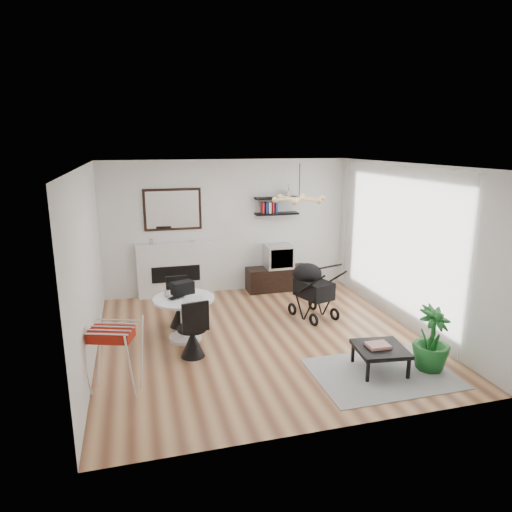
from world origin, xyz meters
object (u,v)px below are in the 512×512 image
object	(u,v)px
crt_tv	(279,256)
potted_plant	(432,339)
tv_console	(277,279)
stroller	(312,292)
drying_rack	(114,357)
dining_table	(184,312)
fireplace	(175,263)
coffee_table	(380,350)

from	to	relation	value
crt_tv	potted_plant	distance (m)	3.98
tv_console	stroller	distance (m)	1.61
drying_rack	stroller	bearing A→B (deg)	47.28
tv_console	dining_table	size ratio (longest dim) A/B	1.36
crt_tv	drying_rack	world-z (taller)	crt_tv
stroller	crt_tv	bearing A→B (deg)	76.13
drying_rack	potted_plant	world-z (taller)	potted_plant
drying_rack	stroller	xyz separation A→B (m)	(3.30, 1.76, -0.01)
crt_tv	stroller	world-z (taller)	stroller
dining_table	potted_plant	xyz separation A→B (m)	(3.11, -1.85, -0.01)
fireplace	potted_plant	world-z (taller)	fireplace
tv_console	crt_tv	world-z (taller)	crt_tv
crt_tv	stroller	distance (m)	1.62
dining_table	fireplace	bearing A→B (deg)	88.03
crt_tv	coffee_table	bearing A→B (deg)	-86.27
drying_rack	fireplace	bearing A→B (deg)	92.10
crt_tv	potted_plant	xyz separation A→B (m)	(0.92, -3.86, -0.28)
tv_console	dining_table	distance (m)	2.97
stroller	dining_table	bearing A→B (deg)	172.79
dining_table	coffee_table	xyz separation A→B (m)	(2.43, -1.71, -0.15)
tv_console	drying_rack	distance (m)	4.62
fireplace	dining_table	distance (m)	2.18
drying_rack	coffee_table	size ratio (longest dim) A/B	1.23
coffee_table	potted_plant	bearing A→B (deg)	-11.85
tv_console	potted_plant	world-z (taller)	potted_plant
fireplace	stroller	bearing A→B (deg)	-38.33
tv_console	stroller	size ratio (longest dim) A/B	1.22
crt_tv	stroller	bearing A→B (deg)	-86.29
fireplace	stroller	xyz separation A→B (m)	(2.22, -1.75, -0.23)
dining_table	drying_rack	size ratio (longest dim) A/B	1.07
crt_tv	stroller	size ratio (longest dim) A/B	0.53
tv_console	drying_rack	bearing A→B (deg)	-133.44
tv_console	crt_tv	bearing A→B (deg)	-9.25
fireplace	drying_rack	bearing A→B (deg)	-107.10
stroller	coffee_table	size ratio (longest dim) A/B	1.46
crt_tv	coffee_table	xyz separation A→B (m)	(0.24, -3.72, -0.42)
crt_tv	tv_console	bearing A→B (deg)	170.75
fireplace	potted_plant	distance (m)	5.05
coffee_table	dining_table	bearing A→B (deg)	144.85
tv_console	drying_rack	size ratio (longest dim) A/B	1.46
stroller	potted_plant	size ratio (longest dim) A/B	1.19
fireplace	drying_rack	distance (m)	3.68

